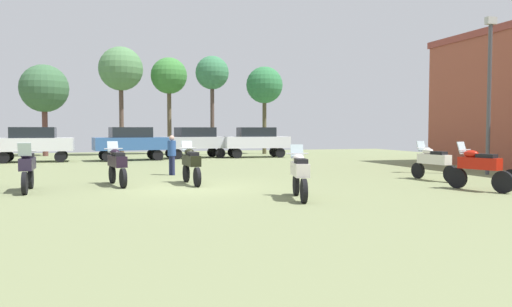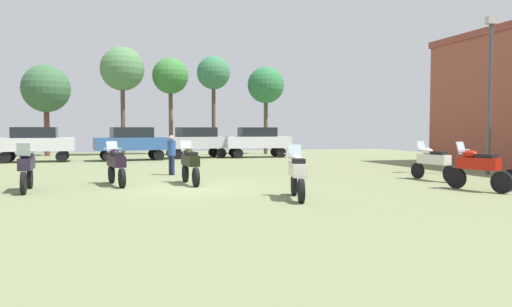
% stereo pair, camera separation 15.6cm
% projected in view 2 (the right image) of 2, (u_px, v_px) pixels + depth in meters
% --- Properties ---
extents(ground_plane, '(44.00, 52.00, 0.02)m').
position_uv_depth(ground_plane, '(186.00, 188.00, 15.97)').
color(ground_plane, '#747D53').
extents(motorcycle_2, '(0.62, 2.22, 1.48)m').
position_uv_depth(motorcycle_2, '(190.00, 163.00, 16.86)').
color(motorcycle_2, black).
rests_on(motorcycle_2, ground).
extents(motorcycle_4, '(0.74, 2.06, 1.46)m').
position_uv_depth(motorcycle_4, '(297.00, 173.00, 13.32)').
color(motorcycle_4, black).
rests_on(motorcycle_4, ground).
extents(motorcycle_5, '(0.74, 2.22, 1.47)m').
position_uv_depth(motorcycle_5, '(116.00, 164.00, 16.51)').
color(motorcycle_5, black).
rests_on(motorcycle_5, ground).
extents(motorcycle_6, '(0.85, 2.09, 1.50)m').
position_uv_depth(motorcycle_6, '(478.00, 167.00, 15.07)').
color(motorcycle_6, black).
rests_on(motorcycle_6, ground).
extents(motorcycle_7, '(0.62, 2.22, 1.50)m').
position_uv_depth(motorcycle_7, '(26.00, 167.00, 14.90)').
color(motorcycle_7, black).
rests_on(motorcycle_7, ground).
extents(motorcycle_8, '(0.67, 2.21, 1.44)m').
position_uv_depth(motorcycle_8, '(433.00, 161.00, 18.10)').
color(motorcycle_8, black).
rests_on(motorcycle_8, ground).
extents(car_1, '(4.52, 2.41, 2.00)m').
position_uv_depth(car_1, '(132.00, 141.00, 29.60)').
color(car_1, black).
rests_on(car_1, ground).
extents(car_3, '(4.33, 1.88, 2.00)m').
position_uv_depth(car_3, '(35.00, 142.00, 28.14)').
color(car_3, black).
rests_on(car_3, ground).
extents(car_4, '(4.55, 2.53, 2.00)m').
position_uv_depth(car_4, '(196.00, 140.00, 32.02)').
color(car_4, black).
rests_on(car_4, ground).
extents(car_5, '(4.36, 1.94, 2.00)m').
position_uv_depth(car_5, '(257.00, 140.00, 32.75)').
color(car_5, black).
rests_on(car_5, ground).
extents(person_1, '(0.47, 0.47, 1.64)m').
position_uv_depth(person_1, '(172.00, 152.00, 20.19)').
color(person_1, '#20264B').
rests_on(person_1, ground).
extents(tree_1, '(3.10, 3.10, 7.73)m').
position_uv_depth(tree_1, '(122.00, 70.00, 34.96)').
color(tree_1, brown).
rests_on(tree_1, ground).
extents(tree_2, '(2.76, 2.76, 6.60)m').
position_uv_depth(tree_2, '(266.00, 86.00, 37.08)').
color(tree_2, '#4E472F').
rests_on(tree_2, ground).
extents(tree_3, '(2.42, 2.42, 7.19)m').
position_uv_depth(tree_3, '(213.00, 74.00, 35.66)').
color(tree_3, '#4E3D35').
rests_on(tree_3, ground).
extents(tree_5, '(2.69, 2.69, 7.20)m').
position_uv_depth(tree_5, '(170.00, 77.00, 36.57)').
color(tree_5, brown).
rests_on(tree_5, ground).
extents(tree_7, '(3.31, 3.31, 6.37)m').
position_uv_depth(tree_7, '(46.00, 89.00, 34.28)').
color(tree_7, brown).
rests_on(tree_7, ground).
extents(lamp_post, '(0.44, 0.24, 6.49)m').
position_uv_depth(lamp_post, '(490.00, 87.00, 20.24)').
color(lamp_post, '#47474C').
rests_on(lamp_post, ground).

